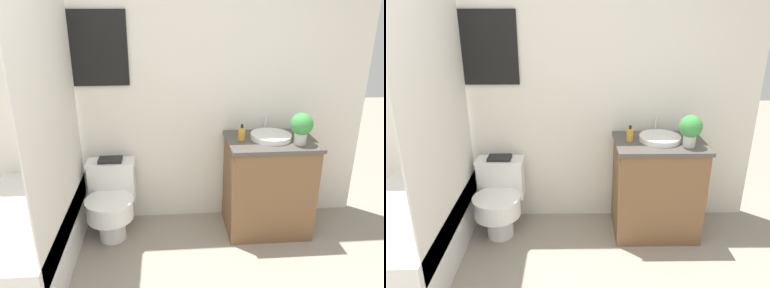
% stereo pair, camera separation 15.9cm
% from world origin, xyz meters
% --- Properties ---
extents(wall_back, '(3.54, 0.07, 2.50)m').
position_xyz_m(wall_back, '(-0.01, 2.02, 1.25)').
color(wall_back, silver).
rests_on(wall_back, ground_plane).
extents(shower_area, '(0.67, 1.31, 1.98)m').
position_xyz_m(shower_area, '(-0.92, 1.34, 0.29)').
color(shower_area, white).
rests_on(shower_area, ground_plane).
extents(toilet, '(0.39, 0.51, 0.61)m').
position_xyz_m(toilet, '(-0.36, 1.73, 0.32)').
color(toilet, white).
rests_on(toilet, ground_plane).
extents(vanity, '(0.70, 0.49, 0.80)m').
position_xyz_m(vanity, '(0.92, 1.73, 0.40)').
color(vanity, brown).
rests_on(vanity, ground_plane).
extents(sink, '(0.32, 0.35, 0.13)m').
position_xyz_m(sink, '(0.92, 1.75, 0.82)').
color(sink, white).
rests_on(sink, vanity).
extents(soap_bottle, '(0.05, 0.05, 0.13)m').
position_xyz_m(soap_bottle, '(0.68, 1.75, 0.86)').
color(soap_bottle, gold).
rests_on(soap_bottle, vanity).
extents(potted_plant, '(0.17, 0.17, 0.24)m').
position_xyz_m(potted_plant, '(1.11, 1.63, 0.95)').
color(potted_plant, beige).
rests_on(potted_plant, vanity).
extents(book_on_tank, '(0.19, 0.12, 0.02)m').
position_xyz_m(book_on_tank, '(-0.36, 1.86, 0.62)').
color(book_on_tank, black).
rests_on(book_on_tank, toilet).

